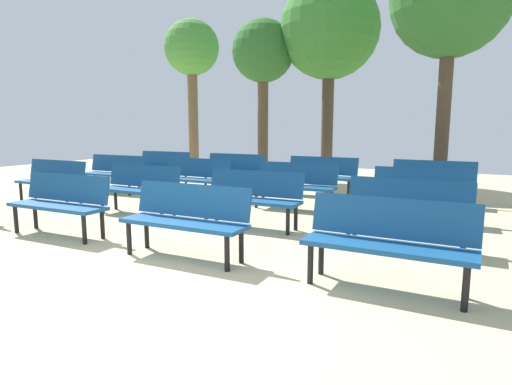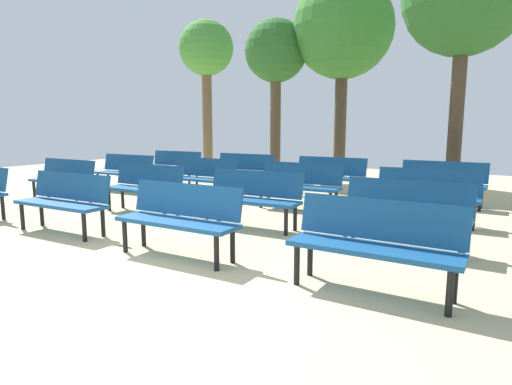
{
  "view_description": "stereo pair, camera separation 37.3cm",
  "coord_description": "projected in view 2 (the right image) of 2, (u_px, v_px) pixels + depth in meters",
  "views": [
    {
      "loc": [
        3.06,
        -2.52,
        1.57
      ],
      "look_at": [
        0.0,
        3.29,
        0.55
      ],
      "focal_mm": 30.18,
      "sensor_mm": 36.0,
      "label": 1
    },
    {
      "loc": [
        3.38,
        -2.34,
        1.57
      ],
      "look_at": [
        0.0,
        3.29,
        0.55
      ],
      "focal_mm": 30.18,
      "sensor_mm": 36.0,
      "label": 2
    }
  ],
  "objects": [
    {
      "name": "tree_2",
      "position": [
        343.0,
        29.0,
        12.24
      ],
      "size": [
        2.86,
        2.86,
        5.76
      ],
      "color": "#4C3A28",
      "rests_on": "ground_plane"
    },
    {
      "name": "bench_r3_c3",
      "position": [
        442.0,
        181.0,
        8.46
      ],
      "size": [
        1.61,
        0.5,
        0.87
      ],
      "rotation": [
        0.0,
        0.0,
        -0.01
      ],
      "color": "navy",
      "rests_on": "ground_plane"
    },
    {
      "name": "bench_r2_c3",
      "position": [
        427.0,
        192.0,
        6.96
      ],
      "size": [
        1.62,
        0.55,
        0.87
      ],
      "rotation": [
        0.0,
        0.0,
        0.04
      ],
      "color": "navy",
      "rests_on": "ground_plane"
    },
    {
      "name": "bench_r0_c3",
      "position": [
        375.0,
        240.0,
        4.06
      ],
      "size": [
        1.6,
        0.49,
        0.87
      ],
      "rotation": [
        0.0,
        0.0,
        -0.01
      ],
      "color": "navy",
      "rests_on": "ground_plane"
    },
    {
      "name": "bench_r1_c0",
      "position": [
        64.0,
        177.0,
        8.97
      ],
      "size": [
        1.6,
        0.49,
        0.87
      ],
      "rotation": [
        0.0,
        0.0,
        -0.0
      ],
      "color": "navy",
      "rests_on": "ground_plane"
    },
    {
      "name": "ground_plane",
      "position": [
        72.0,
        299.0,
        3.94
      ],
      "size": [
        26.68,
        26.68,
        0.0
      ],
      "primitive_type": "plane",
      "color": "#CCB789"
    },
    {
      "name": "bench_r3_c0",
      "position": [
        174.0,
        165.0,
        11.85
      ],
      "size": [
        1.61,
        0.52,
        0.87
      ],
      "rotation": [
        0.0,
        0.0,
        0.02
      ],
      "color": "navy",
      "rests_on": "ground_plane"
    },
    {
      "name": "bench_r3_c2",
      "position": [
        329.0,
        174.0,
        9.58
      ],
      "size": [
        1.6,
        0.5,
        0.87
      ],
      "rotation": [
        0.0,
        0.0,
        0.01
      ],
      "color": "navy",
      "rests_on": "ground_plane"
    },
    {
      "name": "bench_r1_c2",
      "position": [
        252.0,
        195.0,
        6.69
      ],
      "size": [
        1.61,
        0.52,
        0.87
      ],
      "rotation": [
        0.0,
        0.0,
        0.03
      ],
      "color": "navy",
      "rests_on": "ground_plane"
    },
    {
      "name": "bench_r1_c3",
      "position": [
        405.0,
        210.0,
        5.52
      ],
      "size": [
        1.61,
        0.5,
        0.87
      ],
      "rotation": [
        0.0,
        0.0,
        -0.01
      ],
      "color": "navy",
      "rests_on": "ground_plane"
    },
    {
      "name": "tree_0",
      "position": [
        206.0,
        52.0,
        14.27
      ],
      "size": [
        1.81,
        1.81,
        5.03
      ],
      "color": "brown",
      "rests_on": "ground_plane"
    },
    {
      "name": "bench_r0_c2",
      "position": [
        180.0,
        215.0,
        5.19
      ],
      "size": [
        1.61,
        0.51,
        0.87
      ],
      "rotation": [
        0.0,
        0.0,
        0.02
      ],
      "color": "navy",
      "rests_on": "ground_plane"
    },
    {
      "name": "bench_r2_c0",
      "position": [
        125.0,
        170.0,
        10.43
      ],
      "size": [
        1.61,
        0.5,
        0.87
      ],
      "rotation": [
        0.0,
        0.0,
        0.01
      ],
      "color": "navy",
      "rests_on": "ground_plane"
    },
    {
      "name": "bench_r2_c2",
      "position": [
        299.0,
        183.0,
        8.12
      ],
      "size": [
        1.61,
        0.53,
        0.87
      ],
      "rotation": [
        0.0,
        0.0,
        0.03
      ],
      "color": "navy",
      "rests_on": "ground_plane"
    },
    {
      "name": "tree_3",
      "position": [
        276.0,
        54.0,
        12.8
      ],
      "size": [
        1.86,
        1.86,
        4.71
      ],
      "color": "brown",
      "rests_on": "ground_plane"
    },
    {
      "name": "bench_r3_c1",
      "position": [
        244.0,
        169.0,
        10.73
      ],
      "size": [
        1.61,
        0.5,
        0.87
      ],
      "rotation": [
        0.0,
        0.0,
        0.01
      ],
      "color": "navy",
      "rests_on": "ground_plane"
    },
    {
      "name": "bench_r0_c1",
      "position": [
        64.0,
        199.0,
        6.37
      ],
      "size": [
        1.61,
        0.52,
        0.87
      ],
      "rotation": [
        0.0,
        0.0,
        0.03
      ],
      "color": "navy",
      "rests_on": "ground_plane"
    },
    {
      "name": "bench_r1_c1",
      "position": [
        145.0,
        185.0,
        7.8
      ],
      "size": [
        1.61,
        0.5,
        0.87
      ],
      "rotation": [
        0.0,
        0.0,
        -0.01
      ],
      "color": "navy",
      "rests_on": "ground_plane"
    },
    {
      "name": "bench_r2_c1",
      "position": [
        202.0,
        176.0,
        9.29
      ],
      "size": [
        1.6,
        0.49,
        0.87
      ],
      "rotation": [
        0.0,
        0.0,
        0.0
      ],
      "color": "navy",
      "rests_on": "ground_plane"
    }
  ]
}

